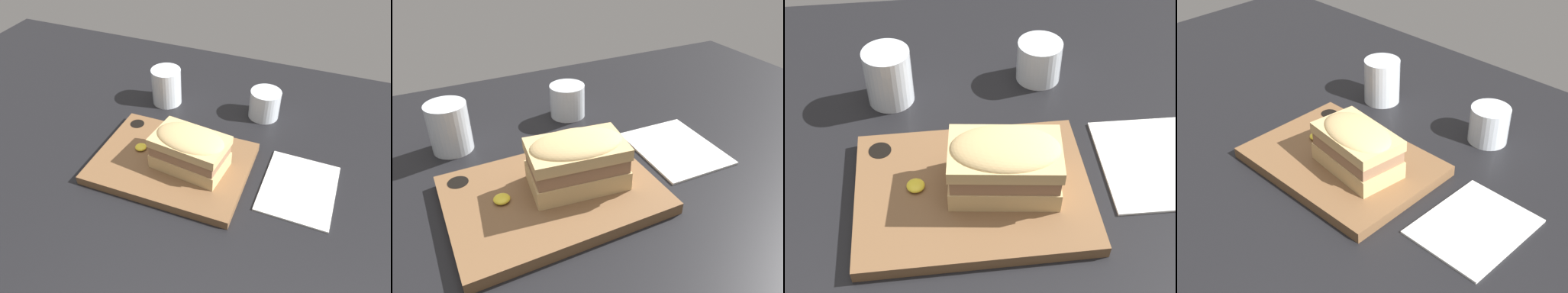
{
  "view_description": "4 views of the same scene",
  "coord_description": "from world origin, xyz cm",
  "views": [
    {
      "loc": [
        27.53,
        -51.31,
        59.35
      ],
      "look_at": [
        6.47,
        3.15,
        8.95
      ],
      "focal_mm": 35.0,
      "sensor_mm": 36.0,
      "label": 1
    },
    {
      "loc": [
        -14.84,
        -41.6,
        41.55
      ],
      "look_at": [
        7.57,
        2.86,
        10.09
      ],
      "focal_mm": 35.0,
      "sensor_mm": 36.0,
      "label": 2
    },
    {
      "loc": [
        -3.24,
        -45.57,
        61.61
      ],
      "look_at": [
        2.61,
        5.63,
        8.91
      ],
      "focal_mm": 50.0,
      "sensor_mm": 36.0,
      "label": 3
    },
    {
      "loc": [
        60.53,
        -50.34,
        60.75
      ],
      "look_at": [
        7.12,
        4.59,
        8.12
      ],
      "focal_mm": 50.0,
      "sensor_mm": 36.0,
      "label": 4
    }
  ],
  "objects": [
    {
      "name": "mustard_dollop",
      "position": [
        -6.57,
        3.49,
        4.45
      ],
      "size": [
        2.54,
        2.54,
        1.02
      ],
      "color": "yellow",
      "rests_on": "serving_board"
    },
    {
      "name": "water_glass",
      "position": [
        -10.08,
        25.19,
        6.12
      ],
      "size": [
        7.61,
        7.61,
        9.49
      ],
      "color": "silver",
      "rests_on": "dining_table"
    },
    {
      "name": "wine_glass",
      "position": [
        15.29,
        28.11,
        5.4
      ],
      "size": [
        7.58,
        7.58,
        7.14
      ],
      "color": "silver",
      "rests_on": "dining_table"
    },
    {
      "name": "napkin",
      "position": [
        27.98,
        5.95,
        2.2
      ],
      "size": [
        14.81,
        18.62,
        0.4
      ],
      "rotation": [
        0.0,
        0.0,
        -0.02
      ],
      "color": "white",
      "rests_on": "dining_table"
    },
    {
      "name": "dining_table",
      "position": [
        0.0,
        0.0,
        1.0
      ],
      "size": [
        165.47,
        113.46,
        2.0
      ],
      "color": "black",
      "rests_on": "ground"
    },
    {
      "name": "sandwich",
      "position": [
        5.52,
        2.52,
        8.61
      ],
      "size": [
        15.89,
        10.83,
        8.67
      ],
      "rotation": [
        0.0,
        0.0,
        -0.12
      ],
      "color": "tan",
      "rests_on": "serving_board"
    },
    {
      "name": "serving_board",
      "position": [
        1.2,
        2.77,
        2.97
      ],
      "size": [
        32.49,
        23.84,
        1.99
      ],
      "color": "brown",
      "rests_on": "dining_table"
    }
  ]
}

